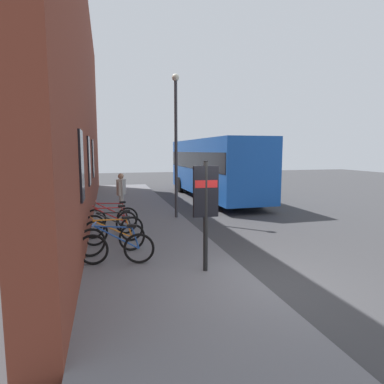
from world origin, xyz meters
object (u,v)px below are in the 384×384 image
object	(u,v)px
city_bus	(214,165)
transit_info_sign	(206,199)
bicycle_nearest_sign	(111,224)
bicycle_mid_rack	(116,248)
pedestrian_crossing_street	(121,190)
street_lamp	(176,134)
bicycle_under_window	(112,218)
bicycle_beside_lamp	(113,239)
bicycle_far_end	(114,230)

from	to	relation	value
city_bus	transit_info_sign	bearing A→B (deg)	160.79
bicycle_nearest_sign	city_bus	size ratio (longest dim) A/B	0.16
bicycle_mid_rack	pedestrian_crossing_street	bearing A→B (deg)	-3.76
bicycle_nearest_sign	city_bus	bearing A→B (deg)	-37.54
bicycle_mid_rack	bicycle_nearest_sign	bearing A→B (deg)	1.91
city_bus	street_lamp	bearing A→B (deg)	147.96
bicycle_mid_rack	bicycle_nearest_sign	xyz separation A→B (m)	(2.65, 0.09, 0.00)
street_lamp	pedestrian_crossing_street	bearing A→B (deg)	66.32
bicycle_under_window	transit_info_sign	bearing A→B (deg)	-156.66
transit_info_sign	bicycle_mid_rack	bearing A→B (deg)	64.13
bicycle_beside_lamp	transit_info_sign	distance (m)	2.88
bicycle_beside_lamp	city_bus	size ratio (longest dim) A/B	0.16
transit_info_sign	bicycle_under_window	bearing A→B (deg)	23.34
bicycle_nearest_sign	bicycle_under_window	xyz separation A→B (m)	(0.88, -0.04, -0.00)
transit_info_sign	street_lamp	distance (m)	6.15
bicycle_mid_rack	city_bus	bearing A→B (deg)	-29.32
bicycle_beside_lamp	street_lamp	size ratio (longest dim) A/B	0.31
bicycle_mid_rack	street_lamp	world-z (taller)	street_lamp
transit_info_sign	city_bus	bearing A→B (deg)	-19.21
bicycle_mid_rack	bicycle_nearest_sign	world-z (taller)	same
bicycle_under_window	street_lamp	distance (m)	4.07
bicycle_mid_rack	bicycle_under_window	size ratio (longest dim) A/B	0.99
bicycle_beside_lamp	city_bus	xyz separation A→B (m)	(9.43, -5.84, 1.41)
bicycle_beside_lamp	bicycle_nearest_sign	world-z (taller)	same
bicycle_beside_lamp	street_lamp	xyz separation A→B (m)	(4.15, -2.54, 2.85)
bicycle_nearest_sign	city_bus	xyz separation A→B (m)	(7.62, -5.85, 1.41)
transit_info_sign	bicycle_nearest_sign	bearing A→B (deg)	28.85
bicycle_nearest_sign	bicycle_mid_rack	bearing A→B (deg)	-178.09
bicycle_far_end	bicycle_under_window	world-z (taller)	same
pedestrian_crossing_street	street_lamp	distance (m)	3.15
bicycle_mid_rack	pedestrian_crossing_street	world-z (taller)	pedestrian_crossing_street
bicycle_far_end	street_lamp	bearing A→B (deg)	-37.88
bicycle_mid_rack	bicycle_under_window	bearing A→B (deg)	0.71
bicycle_mid_rack	bicycle_far_end	distance (m)	1.81
bicycle_mid_rack	street_lamp	distance (m)	6.25
street_lamp	bicycle_far_end	bearing A→B (deg)	142.12
bicycle_far_end	street_lamp	size ratio (longest dim) A/B	0.31
city_bus	street_lamp	size ratio (longest dim) A/B	1.92
bicycle_far_end	bicycle_nearest_sign	bearing A→B (deg)	5.45
transit_info_sign	city_bus	distance (m)	11.84
bicycle_beside_lamp	pedestrian_crossing_street	distance (m)	5.13
bicycle_mid_rack	city_bus	world-z (taller)	city_bus
city_bus	street_lamp	world-z (taller)	street_lamp
bicycle_beside_lamp	city_bus	world-z (taller)	city_bus
bicycle_beside_lamp	transit_info_sign	bearing A→B (deg)	-131.98
street_lamp	bicycle_nearest_sign	bearing A→B (deg)	132.55
bicycle_far_end	street_lamp	xyz separation A→B (m)	(3.18, -2.47, 2.85)
bicycle_nearest_sign	transit_info_sign	world-z (taller)	transit_info_sign
bicycle_beside_lamp	pedestrian_crossing_street	xyz separation A→B (m)	(5.07, -0.46, 0.66)
bicycle_under_window	pedestrian_crossing_street	distance (m)	2.50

